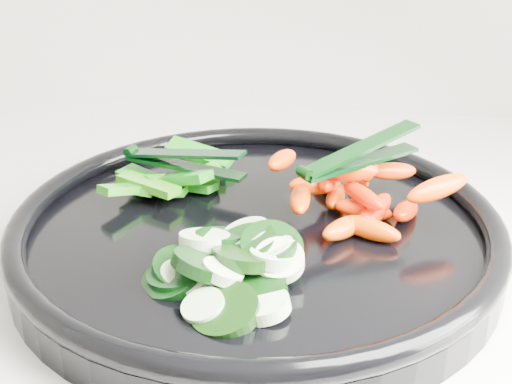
# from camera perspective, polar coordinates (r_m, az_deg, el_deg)

# --- Properties ---
(veggie_tray) EXTENTS (0.49, 0.49, 0.04)m
(veggie_tray) POSITION_cam_1_polar(r_m,az_deg,el_deg) (0.55, -0.00, -3.27)
(veggie_tray) COLOR black
(veggie_tray) RESTS_ON counter
(cucumber_pile) EXTENTS (0.12, 0.13, 0.04)m
(cucumber_pile) POSITION_cam_1_polar(r_m,az_deg,el_deg) (0.48, -2.29, -5.82)
(cucumber_pile) COLOR black
(cucumber_pile) RESTS_ON veggie_tray
(carrot_pile) EXTENTS (0.16, 0.14, 0.05)m
(carrot_pile) POSITION_cam_1_polar(r_m,az_deg,el_deg) (0.56, 7.92, -0.03)
(carrot_pile) COLOR red
(carrot_pile) RESTS_ON veggie_tray
(pepper_pile) EXTENTS (0.10, 0.12, 0.04)m
(pepper_pile) POSITION_cam_1_polar(r_m,az_deg,el_deg) (0.61, -6.56, 1.02)
(pepper_pile) COLOR #28750B
(pepper_pile) RESTS_ON veggie_tray
(tong_carrot) EXTENTS (0.09, 0.09, 0.02)m
(tong_carrot) POSITION_cam_1_polar(r_m,az_deg,el_deg) (0.55, 8.14, 2.86)
(tong_carrot) COLOR black
(tong_carrot) RESTS_ON carrot_pile
(tong_pepper) EXTENTS (0.11, 0.05, 0.02)m
(tong_pepper) POSITION_cam_1_polar(r_m,az_deg,el_deg) (0.61, -6.00, 2.60)
(tong_pepper) COLOR black
(tong_pepper) RESTS_ON pepper_pile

